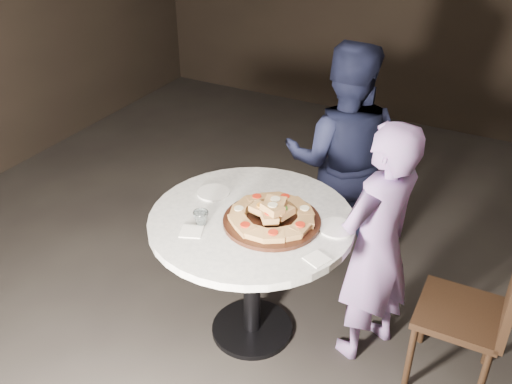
% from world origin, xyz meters
% --- Properties ---
extents(floor, '(7.00, 7.00, 0.00)m').
position_xyz_m(floor, '(0.00, 0.00, 0.00)').
color(floor, black).
rests_on(floor, ground).
extents(table, '(1.42, 1.42, 0.83)m').
position_xyz_m(table, '(-0.07, 0.02, 0.68)').
color(table, black).
rests_on(table, ground).
extents(serving_board, '(0.58, 0.58, 0.02)m').
position_xyz_m(serving_board, '(0.05, 0.02, 0.84)').
color(serving_board, black).
rests_on(serving_board, table).
extents(focaccia_pile, '(0.46, 0.46, 0.12)m').
position_xyz_m(focaccia_pile, '(0.05, 0.02, 0.89)').
color(focaccia_pile, '#A87641').
rests_on(focaccia_pile, serving_board).
extents(plate_left, '(0.23, 0.23, 0.01)m').
position_xyz_m(plate_left, '(-0.38, 0.13, 0.84)').
color(plate_left, white).
rests_on(plate_left, table).
extents(plate_right, '(0.22, 0.22, 0.01)m').
position_xyz_m(plate_right, '(0.37, 0.13, 0.84)').
color(plate_right, white).
rests_on(plate_right, table).
extents(water_glass, '(0.09, 0.09, 0.08)m').
position_xyz_m(water_glass, '(-0.27, -0.16, 0.87)').
color(water_glass, silver).
rests_on(water_glass, table).
extents(napkin_near, '(0.15, 0.15, 0.01)m').
position_xyz_m(napkin_near, '(-0.28, -0.25, 0.83)').
color(napkin_near, white).
rests_on(napkin_near, table).
extents(napkin_far, '(0.13, 0.13, 0.01)m').
position_xyz_m(napkin_far, '(0.38, -0.15, 0.83)').
color(napkin_far, white).
rests_on(napkin_far, table).
extents(chair_far, '(0.48, 0.50, 0.90)m').
position_xyz_m(chair_far, '(0.11, 1.37, 0.52)').
color(chair_far, black).
rests_on(chair_far, ground).
extents(chair_right, '(0.45, 0.43, 0.91)m').
position_xyz_m(chair_right, '(1.13, 0.24, 0.53)').
color(chair_right, black).
rests_on(chair_right, ground).
extents(diner_navy, '(0.90, 0.79, 1.57)m').
position_xyz_m(diner_navy, '(0.09, 0.94, 0.79)').
color(diner_navy, black).
rests_on(diner_navy, ground).
extents(diner_teal, '(0.53, 0.62, 1.44)m').
position_xyz_m(diner_teal, '(0.56, 0.23, 0.72)').
color(diner_teal, '#7A629E').
rests_on(diner_teal, ground).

